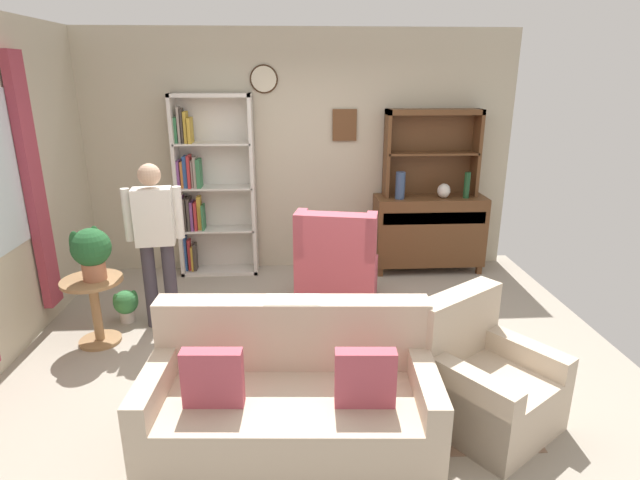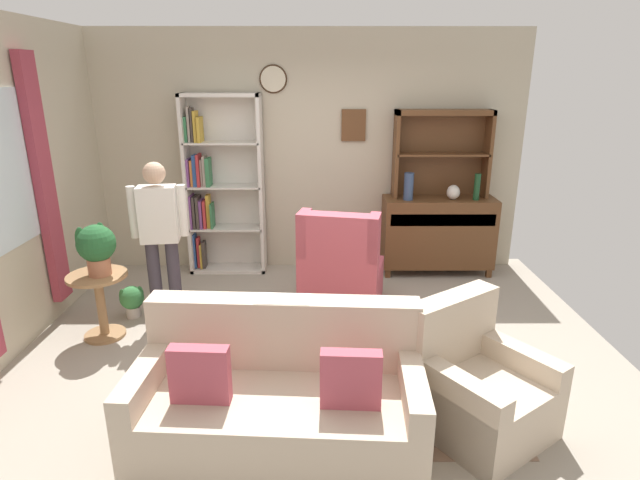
% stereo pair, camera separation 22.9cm
% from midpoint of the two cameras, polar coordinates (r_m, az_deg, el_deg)
% --- Properties ---
extents(ground_plane, '(5.40, 4.60, 0.02)m').
position_cam_midpoint_polar(ground_plane, '(4.60, 0.20, -12.26)').
color(ground_plane, '#9E9384').
extents(wall_back, '(5.00, 0.09, 2.80)m').
position_cam_midpoint_polar(wall_back, '(6.16, 0.03, 9.63)').
color(wall_back, '#BCB299').
rests_on(wall_back, ground_plane).
extents(area_rug, '(2.53, 2.13, 0.01)m').
position_cam_midpoint_polar(area_rug, '(4.34, 2.96, -14.08)').
color(area_rug, '#846651').
rests_on(area_rug, ground_plane).
extents(bookshelf, '(0.90, 0.30, 2.10)m').
position_cam_midpoint_polar(bookshelf, '(6.14, -10.18, 5.87)').
color(bookshelf, silver).
rests_on(bookshelf, ground_plane).
extents(sideboard, '(1.30, 0.45, 0.92)m').
position_cam_midpoint_polar(sideboard, '(6.29, 13.96, 0.89)').
color(sideboard, brown).
rests_on(sideboard, ground_plane).
extents(sideboard_hutch, '(1.10, 0.26, 1.00)m').
position_cam_midpoint_polar(sideboard_hutch, '(6.18, 14.46, 10.54)').
color(sideboard_hutch, brown).
rests_on(sideboard_hutch, sideboard).
extents(vase_tall, '(0.11, 0.11, 0.31)m').
position_cam_midpoint_polar(vase_tall, '(5.99, 10.91, 5.86)').
color(vase_tall, '#33476B').
rests_on(vase_tall, sideboard).
extents(vase_round, '(0.15, 0.15, 0.17)m').
position_cam_midpoint_polar(vase_round, '(6.14, 15.63, 5.12)').
color(vase_round, beige).
rests_on(vase_round, sideboard).
extents(bottle_wine, '(0.07, 0.07, 0.31)m').
position_cam_midpoint_polar(bottle_wine, '(6.18, 18.07, 5.63)').
color(bottle_wine, '#194223').
rests_on(bottle_wine, sideboard).
extents(couch_floral, '(1.85, 0.96, 0.90)m').
position_cam_midpoint_polar(couch_floral, '(3.45, -2.51, -17.41)').
color(couch_floral, beige).
rests_on(couch_floral, ground_plane).
extents(armchair_floral, '(1.06, 1.07, 0.88)m').
position_cam_midpoint_polar(armchair_floral, '(3.77, 18.72, -15.40)').
color(armchair_floral, beige).
rests_on(armchair_floral, ground_plane).
extents(wingback_chair, '(0.93, 0.95, 1.05)m').
position_cam_midpoint_polar(wingback_chair, '(5.22, 3.61, -3.64)').
color(wingback_chair, '#B74C5B').
rests_on(wingback_chair, ground_plane).
extents(plant_stand, '(0.52, 0.52, 0.61)m').
position_cam_midpoint_polar(plant_stand, '(5.00, -22.04, -6.05)').
color(plant_stand, '#997047').
rests_on(plant_stand, ground_plane).
extents(potted_plant_large, '(0.33, 0.33, 0.46)m').
position_cam_midpoint_polar(potted_plant_large, '(4.82, -22.37, -0.64)').
color(potted_plant_large, '#AD6B4C').
rests_on(potted_plant_large, plant_stand).
extents(potted_plant_small, '(0.23, 0.23, 0.32)m').
position_cam_midpoint_polar(potted_plant_small, '(5.37, -19.03, -6.27)').
color(potted_plant_small, beige).
rests_on(potted_plant_small, ground_plane).
extents(person_reading, '(0.53, 0.24, 1.56)m').
position_cam_midpoint_polar(person_reading, '(4.94, -16.10, 0.84)').
color(person_reading, '#38333D').
rests_on(person_reading, ground_plane).
extents(coffee_table, '(0.80, 0.50, 0.42)m').
position_cam_midpoint_polar(coffee_table, '(4.10, -2.20, -10.46)').
color(coffee_table, brown).
rests_on(coffee_table, ground_plane).
extents(book_stack, '(0.23, 0.16, 0.10)m').
position_cam_midpoint_polar(book_stack, '(3.97, -1.18, -9.55)').
color(book_stack, '#337247').
rests_on(book_stack, coffee_table).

